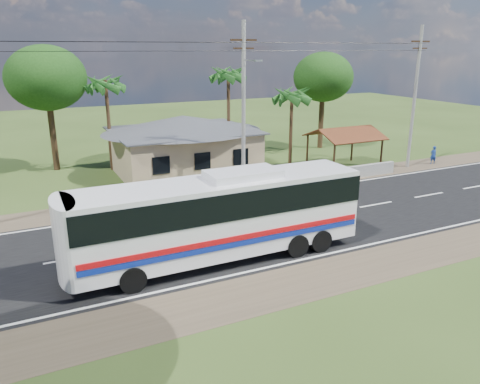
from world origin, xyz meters
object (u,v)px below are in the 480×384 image
(waiting_shed, at_px, (345,134))
(person, at_px, (433,155))
(coach_bus, at_px, (221,211))
(motorcycle, at_px, (331,169))

(waiting_shed, xyz_separation_m, person, (7.65, -2.16, -1.98))
(waiting_shed, relative_size, coach_bus, 0.39)
(motorcycle, bearing_deg, coach_bus, 138.99)
(coach_bus, xyz_separation_m, motorcycle, (13.76, 10.37, -1.94))
(waiting_shed, distance_m, motorcycle, 3.27)
(waiting_shed, bearing_deg, coach_bus, -143.96)
(motorcycle, relative_size, person, 1.04)
(waiting_shed, bearing_deg, person, -15.76)
(coach_bus, distance_m, motorcycle, 17.34)
(coach_bus, bearing_deg, motorcycle, 37.03)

